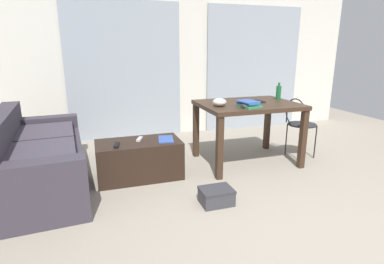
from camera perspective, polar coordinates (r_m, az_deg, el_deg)
name	(u,v)px	position (r m, az deg, el deg)	size (l,w,h in m)	color
ground_plane	(246,173)	(3.79, 9.94, -7.46)	(8.06, 8.06, 0.00)	gray
wall_back	(192,57)	(5.42, -0.01, 13.78)	(6.01, 0.10, 2.62)	silver
curtains	(194,70)	(5.35, 0.28, 11.33)	(4.11, 0.03, 2.16)	#99A3AD
couch	(35,159)	(3.70, -27.06, -4.47)	(1.01, 2.04, 0.79)	#38333D
coffee_table	(139,159)	(3.60, -9.76, -5.03)	(0.95, 0.50, 0.43)	black
craft_table	(248,111)	(3.97, 10.29, 3.83)	(1.21, 0.91, 0.79)	#382619
wire_chair	(299,121)	(4.36, 19.17, 2.01)	(0.38, 0.39, 0.82)	black
bottle_near	(279,92)	(4.30, 15.74, 7.09)	(0.07, 0.07, 0.22)	#195B2D
bowl	(220,102)	(3.67, 5.12, 5.54)	(0.17, 0.17, 0.10)	beige
book_stack	(249,104)	(3.66, 10.44, 5.11)	(0.25, 0.29, 0.07)	#2D7F56
tv_remote_on_table	(260,101)	(4.04, 12.45, 5.61)	(0.04, 0.18, 0.02)	#232326
tv_remote_primary	(140,139)	(3.58, -9.68, -1.29)	(0.04, 0.15, 0.02)	#B7B7B2
tv_remote_secondary	(117,145)	(3.41, -13.77, -2.37)	(0.05, 0.17, 0.02)	black
magazine	(166,139)	(3.55, -4.87, -1.34)	(0.17, 0.29, 0.01)	#33519E
shoebox	(216,196)	(3.03, 4.53, -11.75)	(0.31, 0.24, 0.16)	#38383D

